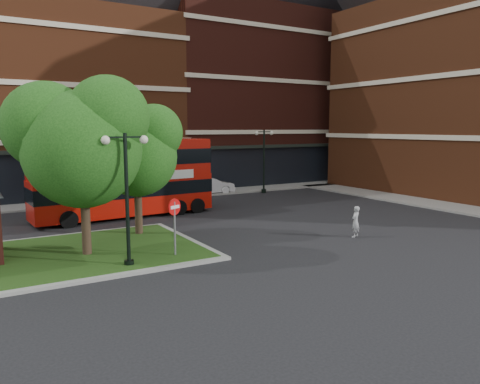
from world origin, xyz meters
TOP-DOWN VIEW (x-y plane):
  - ground at (0.00, 0.00)m, footprint 120.00×120.00m
  - pavement_far at (0.00, 16.50)m, footprint 44.00×3.00m
  - pavement_side at (16.50, 2.00)m, footprint 3.00×28.00m
  - terrace_far_right at (14.00, 24.00)m, footprint 18.00×12.00m
  - traffic_island at (-8.00, 3.00)m, footprint 12.60×7.60m
  - tree_island_west at (-6.60, 2.58)m, footprint 5.40×4.71m
  - tree_island_east at (-3.58, 5.06)m, footprint 4.46×3.90m
  - lamp_island at (-5.50, 0.20)m, footprint 1.72×0.36m
  - lamp_far_left at (2.00, 14.50)m, footprint 1.72×0.36m
  - lamp_far_right at (10.00, 14.50)m, footprint 1.72×0.36m
  - bus at (-2.60, 10.11)m, footprint 10.46×3.03m
  - woman at (5.31, -0.44)m, footprint 0.64×0.52m
  - car_silver at (-1.48, 16.00)m, footprint 3.91×1.84m
  - car_white at (5.78, 16.00)m, footprint 4.18×1.52m
  - no_entry_sign at (-3.50, 0.57)m, footprint 0.63×0.32m

SIDE VIEW (x-z plane):
  - ground at x=0.00m, z-range 0.00..0.00m
  - pavement_far at x=0.00m, z-range 0.00..0.12m
  - pavement_side at x=16.50m, z-range 0.00..0.12m
  - traffic_island at x=-8.00m, z-range -0.01..0.14m
  - car_silver at x=-1.48m, z-range 0.00..1.29m
  - car_white at x=5.78m, z-range 0.00..1.37m
  - woman at x=5.31m, z-range 0.00..1.50m
  - no_entry_sign at x=-3.50m, z-range 0.51..2.93m
  - bus at x=-2.60m, z-range 0.62..4.56m
  - lamp_island at x=-5.50m, z-range 0.33..5.33m
  - lamp_far_left at x=2.00m, z-range 0.33..5.33m
  - lamp_far_right at x=10.00m, z-range 0.33..5.33m
  - tree_island_east at x=-3.58m, z-range 1.10..7.39m
  - tree_island_west at x=-6.60m, z-range 1.19..8.40m
  - terrace_far_right at x=14.00m, z-range 0.00..16.00m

